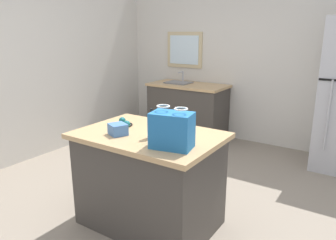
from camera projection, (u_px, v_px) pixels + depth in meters
ground at (167, 212)px, 3.15m from camera, size 6.19×6.19×0.00m
back_wall at (260, 55)px, 4.87m from camera, size 4.82×0.13×2.75m
left_wall at (9, 60)px, 4.07m from camera, size 0.10×5.16×2.75m
kitchen_island at (150, 179)px, 2.87m from camera, size 1.23×0.85×0.87m
sink_counter at (187, 110)px, 5.35m from camera, size 1.28×0.65×1.08m
shopping_bag at (172, 130)px, 2.38m from camera, size 0.34×0.26×0.32m
small_box at (118, 129)px, 2.71m from camera, size 0.18×0.18×0.09m
bottle at (152, 125)px, 2.61m from camera, size 0.06×0.06×0.25m
ear_defenders at (125, 123)px, 2.98m from camera, size 0.21×0.21×0.06m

